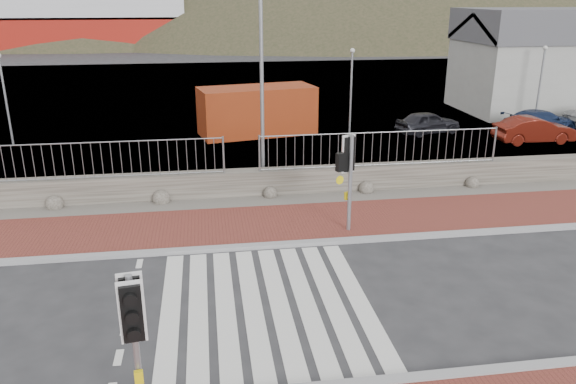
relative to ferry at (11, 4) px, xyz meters
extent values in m
plane|color=#28282B|center=(24.65, -67.90, -5.36)|extent=(220.00, 220.00, 0.00)
cube|color=maroon|center=(24.65, -63.40, -5.32)|extent=(40.00, 3.00, 0.08)
cube|color=gray|center=(24.65, -64.90, -5.31)|extent=(40.00, 0.25, 0.12)
cube|color=silver|center=(22.55, -67.90, -5.36)|extent=(0.42, 5.60, 0.01)
cube|color=silver|center=(23.15, -67.90, -5.36)|extent=(0.42, 5.60, 0.01)
cube|color=silver|center=(23.75, -67.90, -5.36)|extent=(0.42, 5.60, 0.01)
cube|color=silver|center=(24.35, -67.90, -5.36)|extent=(0.42, 5.60, 0.01)
cube|color=silver|center=(24.95, -67.90, -5.36)|extent=(0.42, 5.60, 0.01)
cube|color=silver|center=(25.55, -67.90, -5.36)|extent=(0.42, 5.60, 0.01)
cube|color=silver|center=(26.15, -67.90, -5.36)|extent=(0.42, 5.60, 0.01)
cube|color=silver|center=(26.75, -67.90, -5.36)|extent=(0.42, 5.60, 0.01)
cube|color=#59544C|center=(24.65, -61.40, -5.33)|extent=(40.00, 1.50, 0.06)
cube|color=#49443C|center=(24.65, -60.60, -4.91)|extent=(40.00, 0.60, 0.90)
cylinder|color=gray|center=(19.85, -60.75, -3.26)|extent=(8.40, 0.04, 0.04)
cylinder|color=gray|center=(24.05, -60.75, -3.86)|extent=(0.07, 0.07, 1.20)
cylinder|color=gray|center=(29.45, -60.75, -3.26)|extent=(8.40, 0.04, 0.04)
cylinder|color=gray|center=(25.25, -60.75, -3.86)|extent=(0.07, 0.07, 1.20)
cylinder|color=gray|center=(33.65, -60.75, -3.86)|extent=(0.07, 0.07, 1.20)
cube|color=#4C4C4F|center=(24.65, -40.00, -5.36)|extent=(120.00, 40.00, 0.50)
cube|color=#3F4C54|center=(24.65, -5.00, -5.36)|extent=(220.00, 50.00, 0.05)
cube|color=#9E9E99|center=(44.65, -48.00, -3.36)|extent=(12.00, 6.00, 4.00)
cube|color=#4C4C51|center=(44.65, -48.00, -0.46)|extent=(12.20, 6.20, 1.80)
ellipsoid|color=#2A2E1B|center=(9.65, 20.00, -25.36)|extent=(106.40, 68.40, 76.00)
ellipsoid|color=#2A2E1B|center=(54.65, 20.00, -31.36)|extent=(140.00, 90.00, 100.00)
cylinder|color=gray|center=(22.30, -71.28, -4.01)|extent=(0.11, 0.11, 2.70)
cube|color=#D5BC0C|center=(22.30, -71.28, -4.35)|extent=(0.14, 0.09, 0.21)
cube|color=black|center=(22.30, -71.28, -3.20)|extent=(0.41, 0.28, 1.01)
sphere|color=#0CE53F|center=(22.30, -71.28, -3.48)|extent=(0.14, 0.14, 0.14)
cylinder|color=gray|center=(27.48, -64.20, -3.91)|extent=(0.11, 0.11, 2.90)
cube|color=#D5BC0C|center=(27.48, -64.20, -4.27)|extent=(0.17, 0.13, 0.23)
cube|color=black|center=(27.48, -64.20, -3.03)|extent=(0.48, 0.39, 1.09)
sphere|color=#0CE53F|center=(27.48, -64.20, -3.34)|extent=(0.16, 0.16, 0.16)
cube|color=black|center=(27.15, -64.34, -3.18)|extent=(0.27, 0.24, 0.52)
cylinder|color=gray|center=(25.46, -59.80, -1.60)|extent=(0.13, 0.13, 7.51)
cube|color=#943310|center=(26.05, -51.61, -4.20)|extent=(5.91, 3.39, 2.32)
imported|color=black|center=(34.43, -52.79, -4.81)|extent=(3.48, 2.06, 1.11)
imported|color=#58150C|center=(38.63, -55.25, -4.76)|extent=(3.65, 1.28, 1.20)
imported|color=#162345|center=(39.94, -53.57, -4.77)|extent=(4.38, 2.83, 1.18)
camera|label=1|loc=(23.52, -78.82, 1.19)|focal=35.00mm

